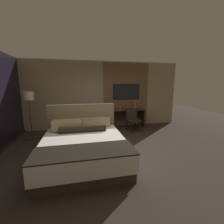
# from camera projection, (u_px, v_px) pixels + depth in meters

# --- Properties ---
(ground_plane) EXTENTS (16.00, 16.00, 0.00)m
(ground_plane) POSITION_uv_depth(u_px,v_px,m) (111.00, 152.00, 4.14)
(ground_plane) COLOR #332823
(wall_back_tv_panel) EXTENTS (7.20, 0.09, 2.80)m
(wall_back_tv_panel) POSITION_uv_depth(u_px,v_px,m) (102.00, 95.00, 6.41)
(wall_back_tv_panel) COLOR tan
(wall_back_tv_panel) RESTS_ON ground_plane
(bed) EXTENTS (1.96, 2.19, 1.27)m
(bed) POSITION_uv_depth(u_px,v_px,m) (84.00, 147.00, 3.65)
(bed) COLOR #33281E
(bed) RESTS_ON ground_plane
(desk) EXTENTS (1.50, 0.49, 0.79)m
(desk) POSITION_uv_depth(u_px,v_px,m) (127.00, 115.00, 6.54)
(desk) COLOR #422D1E
(desk) RESTS_ON ground_plane
(tv) EXTENTS (1.18, 0.04, 0.66)m
(tv) POSITION_uv_depth(u_px,v_px,m) (126.00, 92.00, 6.54)
(tv) COLOR black
(desk_chair) EXTENTS (0.53, 0.53, 0.89)m
(desk_chair) POSITION_uv_depth(u_px,v_px,m) (132.00, 118.00, 5.98)
(desk_chair) COLOR #28231E
(desk_chair) RESTS_ON ground_plane
(floor_lamp) EXTENTS (0.34, 0.34, 1.62)m
(floor_lamp) POSITION_uv_depth(u_px,v_px,m) (28.00, 100.00, 4.96)
(floor_lamp) COLOR #282623
(floor_lamp) RESTS_ON ground_plane
(vase_tall) EXTENTS (0.13, 0.13, 0.42)m
(vase_tall) POSITION_uv_depth(u_px,v_px,m) (135.00, 104.00, 6.50)
(vase_tall) COLOR #B2563D
(vase_tall) RESTS_ON desk
(vase_short) EXTENTS (0.09, 0.09, 0.17)m
(vase_short) POSITION_uv_depth(u_px,v_px,m) (120.00, 108.00, 6.30)
(vase_short) COLOR #B2563D
(vase_short) RESTS_ON desk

